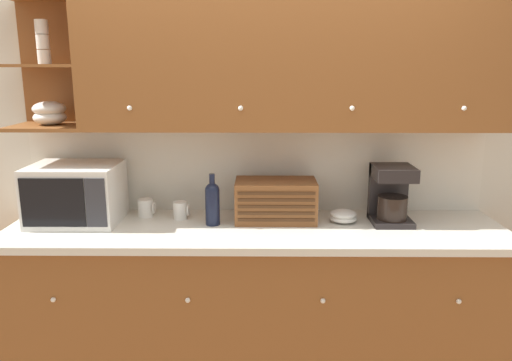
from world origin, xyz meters
The scene contains 12 objects.
ground_plane centered at (0.00, 0.00, 0.00)m, with size 24.00×24.00×0.00m, color #896647.
wall_back centered at (0.00, 0.03, 1.30)m, with size 5.13×0.06×2.60m.
counter_unit centered at (0.00, -0.33, 0.46)m, with size 2.75×0.68×0.92m.
backsplash_panel centered at (0.00, -0.01, 1.18)m, with size 2.73×0.01×0.52m.
upper_cabinets centered at (0.17, -0.18, 1.80)m, with size 2.73×0.38×0.72m.
microwave centered at (-1.01, -0.26, 1.08)m, with size 0.48×0.39×0.33m.
mug centered at (-0.65, -0.16, 0.97)m, with size 0.10×0.09×0.11m.
mug_blue_second centered at (-0.44, -0.20, 0.97)m, with size 0.09×0.08×0.10m.
wine_bottle centered at (-0.24, -0.30, 1.05)m, with size 0.08×0.08×0.29m.
bread_box centered at (0.11, -0.22, 1.04)m, with size 0.46×0.26×0.23m.
bowl_stack_on_counter centered at (0.50, -0.25, 0.95)m, with size 0.16×0.16×0.07m.
coffee_maker centered at (0.76, -0.24, 1.08)m, with size 0.22×0.24×0.33m.
Camera 1 is at (0.02, -2.96, 1.79)m, focal length 35.00 mm.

